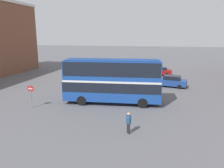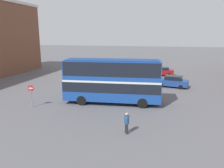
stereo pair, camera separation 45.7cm
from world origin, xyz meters
The scene contains 6 objects.
ground_plane centered at (0.00, 0.00, 0.00)m, with size 240.00×240.00×0.00m, color #5B5B60.
double_decker_bus centered at (-0.84, -0.94, 2.75)m, with size 10.54×3.51×4.81m.
pedestrian_foreground centered at (2.04, -7.96, 1.02)m, with size 0.56×0.56×1.66m.
parked_car_kerb_near centered at (3.91, 17.34, 0.81)m, with size 4.50×1.98×1.56m.
parked_car_kerb_far centered at (5.71, 8.49, 0.82)m, with size 4.64×2.58×1.65m.
no_entry_sign centered at (-8.59, -4.19, 1.59)m, with size 0.66×0.08×2.34m.
Camera 2 is at (4.70, -23.17, 7.36)m, focal length 35.00 mm.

